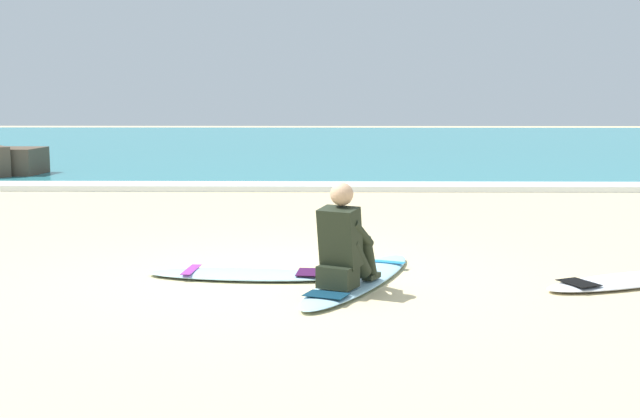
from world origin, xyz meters
name	(u,v)px	position (x,y,z in m)	size (l,w,h in m)	color
ground_plane	(279,277)	(0.00, 0.00, 0.00)	(80.00, 80.00, 0.00)	beige
sea	(318,144)	(0.00, 21.30, 0.05)	(80.00, 28.00, 0.10)	teal
breaking_foam	(305,187)	(0.00, 7.60, 0.06)	(80.00, 0.90, 0.11)	white
surfboard_main	(359,279)	(0.78, -0.22, 0.04)	(1.45, 2.58, 0.08)	#9ED1E5
surfer_seated	(344,246)	(0.63, -0.62, 0.44)	(0.62, 0.77, 0.95)	black
surfboard_spare_near	(246,274)	(-0.32, -0.03, 0.04)	(2.01, 0.68, 0.08)	#9ED1E5
surfboard_spare_far	(629,280)	(3.37, -0.23, 0.04)	(1.98, 1.31, 0.08)	silver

